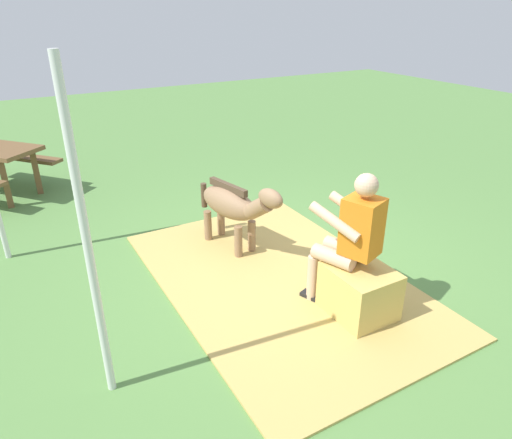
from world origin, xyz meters
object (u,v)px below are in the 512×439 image
Objects in this scene: person_seated at (349,236)px; pony_standing at (234,205)px; tent_pole_left at (88,247)px; hay_bale at (359,292)px.

person_seated reaches higher than pony_standing.
person_seated is at bearing -91.29° from tent_pole_left.
hay_bale is 0.45× the size of pony_standing.
tent_pole_left is at bearing 88.71° from person_seated.
person_seated is at bearing 13.83° from hay_bale.
tent_pole_left is (0.05, 2.16, 0.45)m from person_seated.
person_seated is 1.58m from pony_standing.
person_seated reaches higher than hay_bale.
pony_standing is 2.41m from tent_pole_left.
tent_pole_left reaches higher than person_seated.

